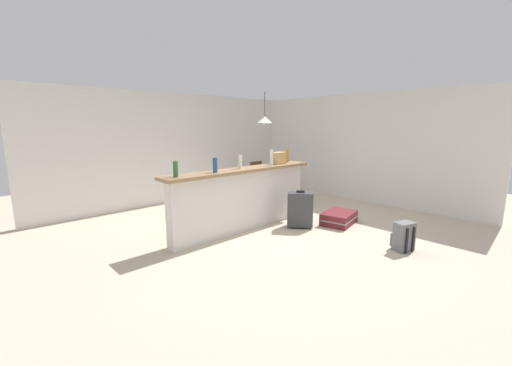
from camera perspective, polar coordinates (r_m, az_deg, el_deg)
ground_plane at (r=5.55m, az=3.48°, el=-8.56°), size 13.00×13.00×0.05m
wall_back at (r=7.68m, az=-13.35°, el=6.22°), size 6.60×0.10×2.50m
wall_right at (r=7.92m, az=17.30°, el=6.15°), size 0.10×6.00×2.50m
partition_half_wall at (r=5.37m, az=-2.27°, el=-3.27°), size 2.80×0.20×1.02m
bar_countertop at (r=5.26m, az=-2.31°, el=2.39°), size 2.96×0.40×0.05m
bottle_green at (r=4.51m, az=-14.41°, el=2.46°), size 0.07×0.07×0.22m
bottle_blue at (r=4.84m, az=-7.44°, el=3.24°), size 0.07×0.07×0.23m
bottle_white at (r=5.25m, az=-2.89°, el=3.88°), size 0.06×0.06×0.23m
bottle_clear at (r=5.57m, az=2.83°, el=4.59°), size 0.06×0.06×0.29m
bottle_amber at (r=6.16m, az=5.71°, el=4.99°), size 0.06×0.06×0.26m
grocery_bag at (r=5.87m, az=4.04°, el=4.54°), size 0.26×0.18×0.22m
dining_table at (r=7.18m, az=2.04°, el=1.36°), size 1.10×0.80×0.74m
dining_chair_near_partition at (r=6.87m, az=5.05°, el=-0.21°), size 0.46×0.46×0.93m
dining_chair_far_side at (r=7.64m, az=-0.58°, el=0.93°), size 0.44×0.44×0.93m
pendant_lamp at (r=7.04m, az=1.58°, el=11.41°), size 0.34×0.34×0.72m
suitcase_flat_maroon at (r=5.98m, az=14.85°, el=-6.14°), size 0.88×0.62×0.22m
backpack_grey at (r=5.05m, az=25.20°, el=-8.83°), size 0.32×0.30×0.42m
suitcase_upright_charcoal at (r=5.58m, az=8.00°, el=-4.74°), size 0.47×0.49×0.67m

